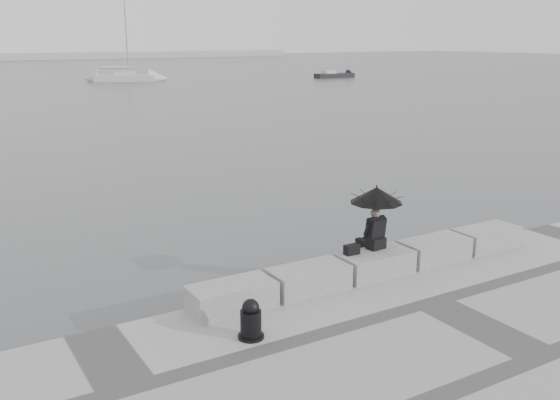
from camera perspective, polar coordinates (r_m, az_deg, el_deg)
ground at (r=14.03m, az=7.42°, el=-8.10°), size 360.00×360.00×0.00m
stone_block_far_left at (r=11.70m, az=-4.43°, el=-8.81°), size 1.60×0.80×0.50m
stone_block_left at (r=12.48m, az=2.62°, el=-7.23°), size 1.60×0.80×0.50m
stone_block_centre at (r=13.44m, az=8.71°, el=-5.77°), size 1.60×0.80×0.50m
stone_block_right at (r=14.53m, az=13.92°, el=-4.46°), size 1.60×0.80×0.50m
stone_block_far_right at (r=15.73m, az=18.35°, el=-3.31°), size 1.60×0.80×0.50m
seated_person at (r=13.33m, az=8.81°, el=-0.31°), size 1.13×1.13×1.39m
bag at (r=13.15m, az=6.58°, el=-4.52°), size 0.32×0.18×0.20m
mooring_bollard at (r=10.61m, az=-2.68°, el=-11.06°), size 0.45×0.45×0.71m
sailboat_right at (r=81.74m, az=-13.98°, el=10.84°), size 7.69×5.16×12.90m
small_motorboat at (r=87.17m, az=5.00°, el=11.29°), size 5.75×1.72×1.10m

